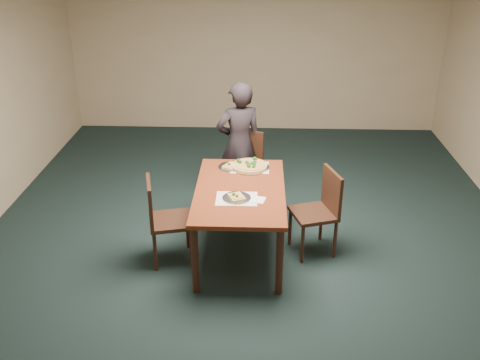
{
  "coord_description": "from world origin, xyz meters",
  "views": [
    {
      "loc": [
        0.07,
        -4.67,
        3.15
      ],
      "look_at": [
        -0.11,
        0.13,
        0.85
      ],
      "focal_mm": 40.0,
      "sensor_mm": 36.0,
      "label": 1
    }
  ],
  "objects_px": {
    "diner": "(239,144)",
    "slice_plate_near": "(237,197)",
    "chair_right": "(321,207)",
    "slice_plate_far": "(231,166)",
    "chair_left": "(163,216)",
    "pizza_pan": "(250,165)",
    "dining_table": "(240,197)",
    "chair_far": "(244,163)"
  },
  "relations": [
    {
      "from": "dining_table",
      "to": "slice_plate_near",
      "type": "height_order",
      "value": "slice_plate_near"
    },
    {
      "from": "chair_right",
      "to": "slice_plate_near",
      "type": "bearing_deg",
      "value": -89.08
    },
    {
      "from": "dining_table",
      "to": "pizza_pan",
      "type": "distance_m",
      "value": 0.55
    },
    {
      "from": "chair_far",
      "to": "chair_left",
      "type": "distance_m",
      "value": 1.55
    },
    {
      "from": "dining_table",
      "to": "chair_left",
      "type": "xyz_separation_m",
      "value": [
        -0.77,
        -0.16,
        -0.14
      ]
    },
    {
      "from": "dining_table",
      "to": "slice_plate_near",
      "type": "bearing_deg",
      "value": -96.86
    },
    {
      "from": "slice_plate_far",
      "to": "chair_right",
      "type": "bearing_deg",
      "value": -25.27
    },
    {
      "from": "chair_left",
      "to": "diner",
      "type": "relative_size",
      "value": 0.59
    },
    {
      "from": "slice_plate_near",
      "to": "slice_plate_far",
      "type": "relative_size",
      "value": 1.0
    },
    {
      "from": "chair_right",
      "to": "diner",
      "type": "xyz_separation_m",
      "value": [
        -0.89,
        1.1,
        0.25
      ]
    },
    {
      "from": "chair_left",
      "to": "slice_plate_near",
      "type": "distance_m",
      "value": 0.79
    },
    {
      "from": "chair_far",
      "to": "slice_plate_near",
      "type": "distance_m",
      "value": 1.41
    },
    {
      "from": "pizza_pan",
      "to": "chair_right",
      "type": "bearing_deg",
      "value": -31.1
    },
    {
      "from": "pizza_pan",
      "to": "slice_plate_near",
      "type": "bearing_deg",
      "value": -98.41
    },
    {
      "from": "chair_left",
      "to": "slice_plate_near",
      "type": "bearing_deg",
      "value": -106.85
    },
    {
      "from": "chair_right",
      "to": "diner",
      "type": "distance_m",
      "value": 1.44
    },
    {
      "from": "dining_table",
      "to": "diner",
      "type": "height_order",
      "value": "diner"
    },
    {
      "from": "diner",
      "to": "slice_plate_far",
      "type": "bearing_deg",
      "value": 66.78
    },
    {
      "from": "chair_far",
      "to": "slice_plate_far",
      "type": "distance_m",
      "value": 0.7
    },
    {
      "from": "pizza_pan",
      "to": "diner",
      "type": "bearing_deg",
      "value": 101.99
    },
    {
      "from": "dining_table",
      "to": "pizza_pan",
      "type": "relative_size",
      "value": 3.53
    },
    {
      "from": "diner",
      "to": "chair_right",
      "type": "bearing_deg",
      "value": 111.4
    },
    {
      "from": "chair_left",
      "to": "slice_plate_far",
      "type": "height_order",
      "value": "chair_left"
    },
    {
      "from": "dining_table",
      "to": "slice_plate_far",
      "type": "bearing_deg",
      "value": 102.86
    },
    {
      "from": "chair_left",
      "to": "chair_far",
      "type": "bearing_deg",
      "value": -43.18
    },
    {
      "from": "chair_right",
      "to": "diner",
      "type": "height_order",
      "value": "diner"
    },
    {
      "from": "slice_plate_near",
      "to": "diner",
      "type": "bearing_deg",
      "value": 91.18
    },
    {
      "from": "chair_far",
      "to": "slice_plate_near",
      "type": "height_order",
      "value": "chair_far"
    },
    {
      "from": "chair_far",
      "to": "slice_plate_far",
      "type": "height_order",
      "value": "chair_far"
    },
    {
      "from": "slice_plate_far",
      "to": "diner",
      "type": "bearing_deg",
      "value": 84.17
    },
    {
      "from": "pizza_pan",
      "to": "slice_plate_far",
      "type": "bearing_deg",
      "value": -179.67
    },
    {
      "from": "slice_plate_far",
      "to": "dining_table",
      "type": "bearing_deg",
      "value": -77.14
    },
    {
      "from": "chair_far",
      "to": "dining_table",
      "type": "bearing_deg",
      "value": -65.52
    },
    {
      "from": "slice_plate_near",
      "to": "slice_plate_far",
      "type": "height_order",
      "value": "slice_plate_near"
    },
    {
      "from": "chair_left",
      "to": "pizza_pan",
      "type": "xyz_separation_m",
      "value": [
        0.86,
        0.7,
        0.26
      ]
    },
    {
      "from": "chair_far",
      "to": "chair_right",
      "type": "height_order",
      "value": "same"
    },
    {
      "from": "pizza_pan",
      "to": "slice_plate_far",
      "type": "xyz_separation_m",
      "value": [
        -0.21,
        -0.0,
        -0.01
      ]
    },
    {
      "from": "chair_far",
      "to": "pizza_pan",
      "type": "height_order",
      "value": "chair_far"
    },
    {
      "from": "diner",
      "to": "slice_plate_near",
      "type": "distance_m",
      "value": 1.4
    },
    {
      "from": "dining_table",
      "to": "chair_far",
      "type": "distance_m",
      "value": 1.18
    },
    {
      "from": "chair_right",
      "to": "slice_plate_far",
      "type": "height_order",
      "value": "chair_right"
    },
    {
      "from": "diner",
      "to": "slice_plate_near",
      "type": "bearing_deg",
      "value": 73.79
    }
  ]
}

